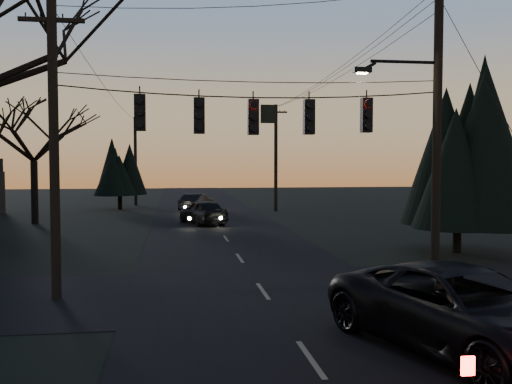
{
  "coord_description": "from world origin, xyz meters",
  "views": [
    {
      "loc": [
        -2.68,
        -6.83,
        3.92
      ],
      "look_at": [
        -0.41,
        8.69,
        3.1
      ],
      "focal_mm": 40.0,
      "sensor_mm": 36.0,
      "label": 1
    }
  ],
  "objects": [
    {
      "name": "main_road",
      "position": [
        0.0,
        20.0,
        0.01
      ],
      "size": [
        8.0,
        120.0,
        0.02
      ],
      "primitive_type": "cube",
      "color": "black",
      "rests_on": "ground"
    },
    {
      "name": "cross_road",
      "position": [
        0.0,
        10.0,
        0.01
      ],
      "size": [
        60.0,
        7.0,
        0.02
      ],
      "primitive_type": "cube",
      "color": "black",
      "rests_on": "ground"
    },
    {
      "name": "utility_pole_right",
      "position": [
        5.5,
        10.0,
        0.0
      ],
      "size": [
        5.0,
        0.3,
        10.0
      ],
      "primitive_type": null,
      "color": "black",
      "rests_on": "ground"
    },
    {
      "name": "utility_pole_left",
      "position": [
        -6.0,
        10.0,
        0.0
      ],
      "size": [
        1.8,
        0.3,
        8.5
      ],
      "primitive_type": null,
      "color": "black",
      "rests_on": "ground"
    },
    {
      "name": "utility_pole_far_r",
      "position": [
        5.5,
        38.0,
        0.0
      ],
      "size": [
        1.8,
        0.3,
        8.5
      ],
      "primitive_type": null,
      "color": "black",
      "rests_on": "ground"
    },
    {
      "name": "utility_pole_far_l",
      "position": [
        -6.0,
        46.0,
        0.0
      ],
      "size": [
        0.3,
        0.3,
        8.0
      ],
      "primitive_type": null,
      "color": "black",
      "rests_on": "ground"
    },
    {
      "name": "span_signal_assembly",
      "position": [
        -0.24,
        10.0,
        5.31
      ],
      "size": [
        11.5,
        0.44,
        1.51
      ],
      "color": "black",
      "rests_on": "ground"
    },
    {
      "name": "evergreen_right",
      "position": [
        9.49,
        16.16,
        4.8
      ],
      "size": [
        4.67,
        4.67,
        8.41
      ],
      "color": "black",
      "rests_on": "ground"
    },
    {
      "name": "bare_tree_dist",
      "position": [
        -11.34,
        30.82,
        5.58
      ],
      "size": [
        6.36,
        6.36,
        7.99
      ],
      "color": "black",
      "rests_on": "ground"
    },
    {
      "name": "evergreen_dist",
      "position": [
        -7.03,
        41.63,
        3.58
      ],
      "size": [
        3.31,
        3.31,
        5.99
      ],
      "color": "black",
      "rests_on": "ground"
    },
    {
      "name": "suv_near",
      "position": [
        3.2,
        3.92,
        0.88
      ],
      "size": [
        4.72,
        6.9,
        1.75
      ],
      "primitive_type": "imported",
      "rotation": [
        0.0,
        0.0,
        0.32
      ],
      "color": "black",
      "rests_on": "ground"
    },
    {
      "name": "sedan_oncoming_a",
      "position": [
        -0.8,
        29.02,
        0.78
      ],
      "size": [
        3.2,
        4.94,
        1.56
      ],
      "primitive_type": "imported",
      "rotation": [
        0.0,
        0.0,
        3.46
      ],
      "color": "black",
      "rests_on": "ground"
    },
    {
      "name": "sedan_oncoming_b",
      "position": [
        -0.8,
        38.41,
        0.7
      ],
      "size": [
        3.03,
        4.47,
        1.39
      ],
      "primitive_type": "imported",
      "rotation": [
        0.0,
        0.0,
        2.74
      ],
      "color": "black",
      "rests_on": "ground"
    }
  ]
}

